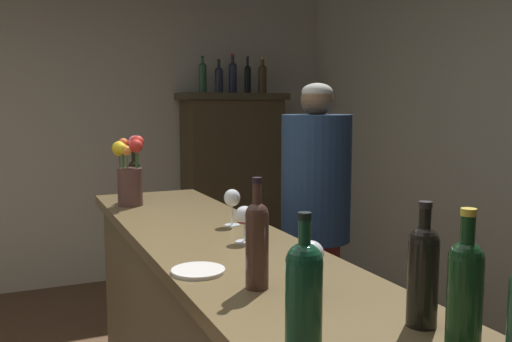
% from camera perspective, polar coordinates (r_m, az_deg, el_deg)
% --- Properties ---
extents(wall_back, '(5.75, 0.12, 2.84)m').
position_cam_1_polar(wall_back, '(5.02, -23.26, 4.46)').
color(wall_back, '#B9B39F').
rests_on(wall_back, ground).
extents(display_cabinet, '(0.95, 0.47, 1.68)m').
position_cam_1_polar(display_cabinet, '(5.09, -2.45, -1.07)').
color(display_cabinet, '#3D321E').
rests_on(display_cabinet, ground).
extents(wine_bottle_malbec, '(0.07, 0.07, 0.33)m').
position_cam_1_polar(wine_bottle_malbec, '(1.63, 0.11, -7.19)').
color(wine_bottle_malbec, '#41281F').
rests_on(wine_bottle_malbec, bar_counter).
extents(wine_bottle_syrah, '(0.08, 0.08, 0.32)m').
position_cam_1_polar(wine_bottle_syrah, '(1.31, 20.81, -11.36)').
color(wine_bottle_syrah, '#133217').
rests_on(wine_bottle_syrah, bar_counter).
extents(wine_bottle_merlot, '(0.06, 0.06, 0.28)m').
position_cam_1_polar(wine_bottle_merlot, '(3.21, -12.47, -0.72)').
color(wine_bottle_merlot, black).
rests_on(wine_bottle_merlot, bar_counter).
extents(wine_bottle_riesling, '(0.08, 0.08, 0.31)m').
position_cam_1_polar(wine_bottle_riesling, '(1.43, 16.89, -9.79)').
color(wine_bottle_riesling, black).
rests_on(wine_bottle_riesling, bar_counter).
extents(wine_bottle_pinot, '(0.08, 0.08, 0.32)m').
position_cam_1_polar(wine_bottle_pinot, '(1.19, 4.97, -12.76)').
color(wine_bottle_pinot, '#113E25').
rests_on(wine_bottle_pinot, bar_counter).
extents(wine_glass_front, '(0.08, 0.08, 0.15)m').
position_cam_1_polar(wine_glass_front, '(2.18, -1.21, -4.83)').
color(wine_glass_front, white).
rests_on(wine_glass_front, bar_counter).
extents(wine_glass_mid, '(0.07, 0.07, 0.17)m').
position_cam_1_polar(wine_glass_mid, '(2.48, -2.49, -2.92)').
color(wine_glass_mid, white).
rests_on(wine_glass_mid, bar_counter).
extents(wine_glass_rear, '(0.08, 0.08, 0.16)m').
position_cam_1_polar(wine_glass_rear, '(1.59, 5.65, -8.72)').
color(wine_glass_rear, white).
rests_on(wine_glass_rear, bar_counter).
extents(flower_arrangement, '(0.17, 0.16, 0.38)m').
position_cam_1_polar(flower_arrangement, '(3.03, -12.93, -0.05)').
color(flower_arrangement, '#50312C').
rests_on(flower_arrangement, bar_counter).
extents(cheese_plate, '(0.18, 0.18, 0.01)m').
position_cam_1_polar(cheese_plate, '(1.83, -6.00, -10.23)').
color(cheese_plate, white).
rests_on(cheese_plate, bar_counter).
extents(display_bottle_left, '(0.07, 0.07, 0.32)m').
position_cam_1_polar(display_bottle_left, '(4.95, -5.54, 9.73)').
color(display_bottle_left, '#285030').
rests_on(display_bottle_left, display_cabinet).
extents(display_bottle_midleft, '(0.08, 0.08, 0.30)m').
position_cam_1_polar(display_bottle_midleft, '(5.00, -3.86, 9.51)').
color(display_bottle_midleft, '#232835').
rests_on(display_bottle_midleft, display_cabinet).
extents(display_bottle_center, '(0.07, 0.07, 0.35)m').
position_cam_1_polar(display_bottle_center, '(5.05, -2.42, 9.81)').
color(display_bottle_center, '#212339').
rests_on(display_bottle_center, display_cabinet).
extents(display_bottle_midright, '(0.06, 0.06, 0.33)m').
position_cam_1_polar(display_bottle_midright, '(5.11, -0.87, 9.62)').
color(display_bottle_midright, black).
rests_on(display_bottle_midright, display_cabinet).
extents(display_bottle_right, '(0.08, 0.08, 0.33)m').
position_cam_1_polar(display_bottle_right, '(5.17, 0.67, 9.67)').
color(display_bottle_right, '#49331D').
rests_on(display_bottle_right, display_cabinet).
extents(bartender, '(0.37, 0.37, 1.69)m').
position_cam_1_polar(bartender, '(2.99, 6.16, -5.89)').
color(bartender, maroon).
rests_on(bartender, ground).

